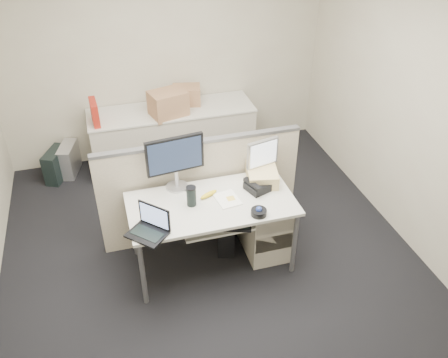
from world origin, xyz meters
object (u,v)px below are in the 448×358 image
object	(u,v)px
laptop	(146,224)
desk	(212,208)
monitor_main	(175,163)
desk_phone	(259,186)

from	to	relation	value
laptop	desk	bearing A→B (deg)	70.06
monitor_main	laptop	xyz separation A→B (m)	(-0.37, -0.60, -0.15)
desk	laptop	xyz separation A→B (m)	(-0.62, -0.28, 0.18)
desk	laptop	distance (m)	0.70
desk	monitor_main	bearing A→B (deg)	128.00
laptop	monitor_main	bearing A→B (deg)	104.09
desk	laptop	world-z (taller)	laptop
monitor_main	desk_phone	distance (m)	0.81
monitor_main	desk_phone	bearing A→B (deg)	-24.70
desk	desk_phone	xyz separation A→B (m)	(0.48, 0.08, 0.10)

